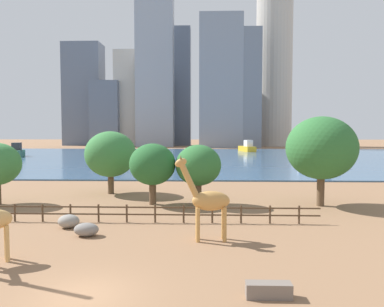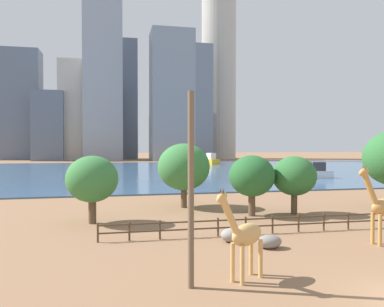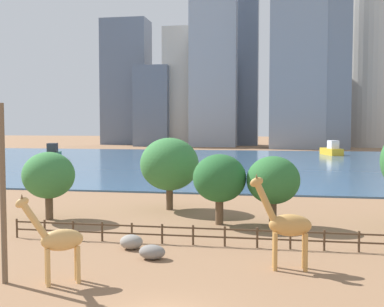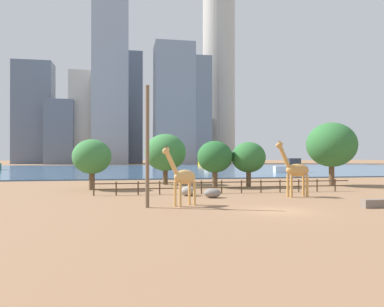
# 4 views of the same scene
# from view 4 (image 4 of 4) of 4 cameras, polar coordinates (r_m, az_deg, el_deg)

# --- Properties ---
(ground_plane) EXTENTS (400.00, 400.00, 0.00)m
(ground_plane) POSITION_cam_4_polar(r_m,az_deg,el_deg) (104.42, -4.72, -2.38)
(ground_plane) COLOR #8C6647
(harbor_water) EXTENTS (180.00, 86.00, 0.20)m
(harbor_water) POSITION_cam_4_polar(r_m,az_deg,el_deg) (101.43, -4.55, -2.38)
(harbor_water) COLOR #3D6084
(harbor_water) RESTS_ON ground
(giraffe_tall) EXTENTS (3.02, 2.21, 4.51)m
(giraffe_tall) POSITION_cam_4_polar(r_m,az_deg,el_deg) (27.72, -1.39, -3.58)
(giraffe_tall) COLOR tan
(giraffe_tall) RESTS_ON ground
(giraffe_companion) EXTENTS (3.40, 1.06, 5.15)m
(giraffe_companion) POSITION_cam_4_polar(r_m,az_deg,el_deg) (35.12, 15.50, -2.46)
(giraffe_companion) COLOR #C18C47
(giraffe_companion) RESTS_ON ground
(utility_pole) EXTENTS (0.28, 0.28, 8.80)m
(utility_pole) POSITION_cam_4_polar(r_m,az_deg,el_deg) (27.05, -6.82, 1.09)
(utility_pole) COLOR brown
(utility_pole) RESTS_ON ground
(boulder_near_fence) EXTENTS (1.54, 1.12, 0.84)m
(boulder_near_fence) POSITION_cam_4_polar(r_m,az_deg,el_deg) (33.34, 3.12, -6.04)
(boulder_near_fence) COLOR gray
(boulder_near_fence) RESTS_ON ground
(boulder_by_pole) EXTENTS (1.44, 1.21, 0.91)m
(boulder_by_pole) POSITION_cam_4_polar(r_m,az_deg,el_deg) (34.87, -0.57, -5.73)
(boulder_by_pole) COLOR gray
(boulder_by_pole) RESTS_ON ground
(feeding_trough) EXTENTS (1.80, 0.60, 0.60)m
(feeding_trough) POSITION_cam_4_polar(r_m,az_deg,el_deg) (29.94, 26.04, -6.88)
(feeding_trough) COLOR #72665B
(feeding_trough) RESTS_ON ground
(enclosure_fence) EXTENTS (26.12, 0.14, 1.30)m
(enclosure_fence) POSITION_cam_4_polar(r_m,az_deg,el_deg) (37.32, 5.13, -4.90)
(enclosure_fence) COLOR #4C3826
(enclosure_fence) RESTS_ON ground
(tree_left_large) EXTENTS (4.03, 4.03, 5.37)m
(tree_left_large) POSITION_cam_4_polar(r_m,az_deg,el_deg) (44.82, 8.62, -0.59)
(tree_left_large) COLOR brown
(tree_left_large) RESTS_ON ground
(tree_center_broad) EXTENTS (5.31, 5.31, 6.55)m
(tree_center_broad) POSITION_cam_4_polar(r_m,az_deg,el_deg) (48.41, -4.08, 0.15)
(tree_center_broad) COLOR brown
(tree_center_broad) RESTS_ON ground
(tree_right_tall) EXTENTS (4.21, 4.21, 5.53)m
(tree_right_tall) POSITION_cam_4_polar(r_m,az_deg,el_deg) (42.19, -15.01, -0.49)
(tree_right_tall) COLOR brown
(tree_right_tall) RESTS_ON ground
(tree_left_small) EXTENTS (4.12, 4.12, 5.47)m
(tree_left_small) POSITION_cam_4_polar(r_m,az_deg,el_deg) (43.76, 3.50, -0.53)
(tree_left_small) COLOR brown
(tree_left_small) RESTS_ON ground
(tree_right_small) EXTENTS (6.10, 6.10, 7.84)m
(tree_right_small) POSITION_cam_4_polar(r_m,az_deg,el_deg) (49.34, 20.49, 1.25)
(tree_right_small) COLOR brown
(tree_right_small) RESTS_ON ground
(boat_ferry) EXTENTS (4.97, 8.60, 3.57)m
(boat_ferry) POSITION_cam_4_polar(r_m,az_deg,el_deg) (130.08, 2.31, -1.35)
(boat_ferry) COLOR gold
(boat_ferry) RESTS_ON harbor_water
(boat_sailboat) EXTENTS (7.07, 3.46, 2.98)m
(boat_sailboat) POSITION_cam_4_polar(r_m,az_deg,el_deg) (81.91, 14.87, -2.09)
(boat_sailboat) COLOR silver
(boat_sailboat) RESTS_ON harbor_water
(skyline_tower_needle) EXTENTS (15.80, 8.36, 108.28)m
(skyline_tower_needle) POSITION_cam_4_polar(r_m,az_deg,el_deg) (176.46, -12.34, 16.28)
(skyline_tower_needle) COLOR #939EAD
(skyline_tower_needle) RESTS_ON ground
(skyline_block_central) EXTENTS (17.03, 15.92, 52.29)m
(skyline_block_central) POSITION_cam_4_polar(r_m,az_deg,el_deg) (165.80, -2.82, 7.44)
(skyline_block_central) COLOR gray
(skyline_block_central) RESTS_ON ground
(skyline_tower_glass) EXTENTS (10.19, 9.50, 53.09)m
(skyline_tower_glass) POSITION_cam_4_polar(r_m,az_deg,el_deg) (183.06, -9.19, 6.83)
(skyline_tower_glass) COLOR slate
(skyline_tower_glass) RESTS_ON ground
(skyline_block_left) EXTENTS (12.13, 12.24, 27.85)m
(skyline_block_left) POSITION_cam_4_polar(r_m,az_deg,el_deg) (173.71, -19.40, 3.05)
(skyline_block_left) COLOR slate
(skyline_block_left) RESTS_ON ground
(skyline_block_right) EXTENTS (15.69, 15.69, 97.37)m
(skyline_block_right) POSITION_cam_4_polar(r_m,az_deg,el_deg) (187.91, 4.12, 13.51)
(skyline_block_right) COLOR #B7B2A8
(skyline_block_right) RESTS_ON ground
(skyline_tower_short) EXTENTS (17.25, 11.56, 46.85)m
(skyline_tower_short) POSITION_cam_4_polar(r_m,az_deg,el_deg) (188.51, -22.98, 5.69)
(skyline_tower_short) COLOR slate
(skyline_tower_short) RESTS_ON ground
(skyline_block_wide) EXTENTS (11.47, 9.09, 46.61)m
(skyline_block_wide) POSITION_cam_4_polar(r_m,az_deg,el_deg) (163.80, 0.80, 6.53)
(skyline_block_wide) COLOR slate
(skyline_block_wide) RESTS_ON ground
(skyline_tower_far) EXTENTS (13.68, 12.13, 41.30)m
(skyline_tower_far) POSITION_cam_4_polar(r_m,az_deg,el_deg) (176.39, -15.90, 5.18)
(skyline_tower_far) COLOR #B7B2A8
(skyline_tower_far) RESTS_ON ground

